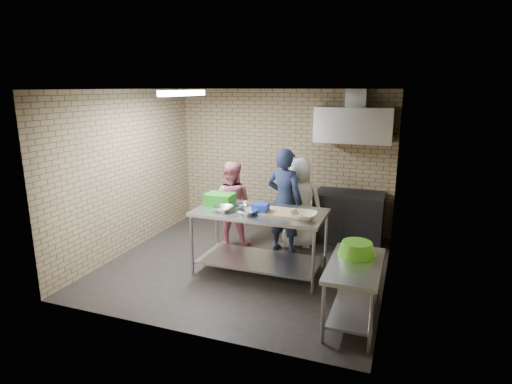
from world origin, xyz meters
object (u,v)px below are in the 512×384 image
prep_table (260,242)px  green_basin (357,249)px  green_crate (220,199)px  bottle_red (358,128)px  stove (349,217)px  side_counter (354,293)px  blue_tub (261,208)px  woman_white (300,203)px  man_navy (285,201)px  bottle_green (382,130)px  woman_pink (231,204)px

prep_table → green_basin: size_ratio=4.18×
green_crate → green_basin: green_crate is taller
bottle_red → prep_table: bearing=-118.7°
green_crate → stove: bearing=43.5°
green_basin → bottle_red: bottle_red is taller
side_counter → blue_tub: (-1.46, 0.85, 0.66)m
prep_table → green_crate: bearing=170.3°
prep_table → green_basin: (1.49, -0.70, 0.35)m
bottle_red → woman_white: 1.69m
side_counter → bottle_red: bottle_red is taller
green_basin → bottle_red: size_ratio=2.56×
stove → green_basin: green_basin is taller
prep_table → man_navy: 1.02m
green_crate → man_navy: 1.15m
stove → green_crate: 2.51m
bottle_green → side_counter: bearing=-90.0°
blue_tub → green_crate: bearing=163.7°
woman_white → bottle_red: bearing=-145.2°
prep_table → stove: (1.06, 1.80, -0.03)m
blue_tub → prep_table: bearing=116.6°
prep_table → woman_white: 1.32m
man_navy → woman_pink: size_ratio=1.18×
side_counter → woman_white: size_ratio=0.76×
side_counter → stove: 2.79m
green_crate → bottle_green: bottle_green is taller
bottle_red → woman_pink: bottle_red is taller
woman_white → side_counter: bearing=110.4°
bottle_red → man_navy: size_ratio=0.10×
prep_table → man_navy: bearing=83.4°
blue_tub → woman_white: size_ratio=0.14×
side_counter → green_basin: bearing=94.6°
prep_table → side_counter: prep_table is taller
stove → bottle_red: bearing=78.2°
stove → man_navy: 1.36m
stove → blue_tub: blue_tub is taller
green_crate → blue_tub: 0.78m
green_basin → woman_pink: bearing=145.5°
green_basin → bottle_red: 3.01m
stove → woman_white: 1.01m
bottle_green → prep_table: bearing=-126.7°
green_crate → blue_tub: bearing=-16.3°
green_crate → man_navy: bearing=45.0°
woman_pink → woman_white: bearing=-174.8°
bottle_green → woman_pink: (-2.37, -1.13, -1.26)m
green_basin → man_navy: man_navy is taller
bottle_green → green_basin: bearing=-90.4°
bottle_green → man_navy: bearing=-141.8°
blue_tub → bottle_green: bearing=55.6°
man_navy → green_crate: bearing=57.7°
prep_table → green_crate: size_ratio=4.50×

